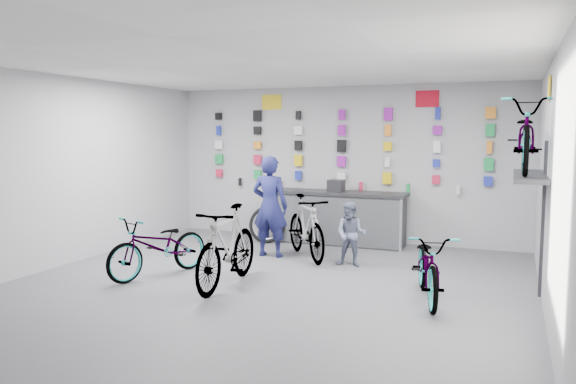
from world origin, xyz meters
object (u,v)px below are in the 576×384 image
at_px(counter, 335,218).
at_px(bike_left, 159,246).
at_px(bike_center, 227,247).
at_px(bike_service, 306,227).
at_px(bike_right, 429,266).
at_px(clerk, 270,206).
at_px(customer, 351,234).

bearing_deg(counter, bike_left, -116.71).
height_order(bike_center, bike_service, bike_center).
bearing_deg(bike_service, counter, 47.93).
bearing_deg(bike_right, clerk, 136.17).
bearing_deg(counter, bike_service, -93.42).
bearing_deg(customer, bike_right, -46.05).
bearing_deg(customer, bike_left, -146.91).
bearing_deg(bike_left, bike_center, 13.54).
bearing_deg(bike_right, bike_center, 173.40).
relative_size(bike_center, bike_service, 1.05).
xyz_separation_m(bike_left, customer, (2.44, 1.65, 0.06)).
xyz_separation_m(bike_left, bike_center, (1.20, -0.13, 0.11)).
bearing_deg(bike_right, counter, 110.44).
xyz_separation_m(bike_center, customer, (1.25, 1.78, -0.04)).
distance_m(counter, clerk, 1.67).
bearing_deg(customer, bike_center, -126.01).
height_order(bike_service, clerk, clerk).
height_order(clerk, customer, clerk).
relative_size(bike_service, clerk, 1.03).
relative_size(counter, bike_left, 1.57).
xyz_separation_m(counter, clerk, (-0.70, -1.47, 0.38)).
distance_m(counter, bike_center, 3.48).
bearing_deg(bike_center, bike_right, 5.10).
xyz_separation_m(counter, customer, (0.77, -1.67, 0.03)).
relative_size(counter, bike_service, 1.53).
relative_size(bike_center, bike_right, 1.10).
xyz_separation_m(bike_right, clerk, (-2.87, 1.59, 0.42)).
height_order(counter, clerk, clerk).
bearing_deg(customer, bike_service, 160.82).
bearing_deg(bike_left, bike_right, 23.35).
bearing_deg(bike_right, bike_service, 128.45).
distance_m(bike_left, bike_right, 3.84).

